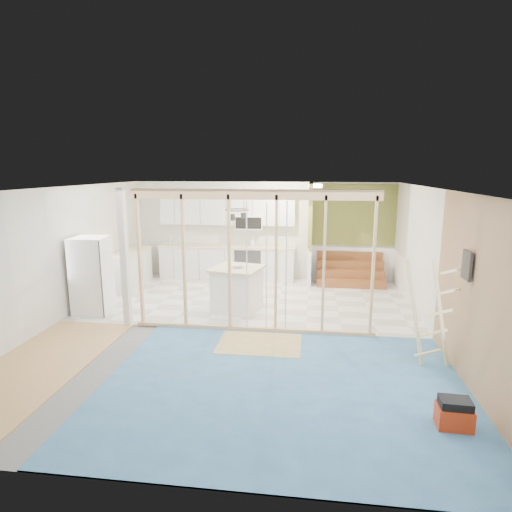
# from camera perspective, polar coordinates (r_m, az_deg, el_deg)

# --- Properties ---
(room) EXTENTS (7.01, 8.01, 2.61)m
(room) POSITION_cam_1_polar(r_m,az_deg,el_deg) (7.66, -2.69, -0.78)
(room) COLOR slate
(room) RESTS_ON ground
(floor_overlays) EXTENTS (7.00, 8.00, 0.03)m
(floor_overlays) POSITION_cam_1_polar(r_m,az_deg,el_deg) (8.08, -2.01, -9.67)
(floor_overlays) COLOR white
(floor_overlays) RESTS_ON room
(stud_frame) EXTENTS (4.66, 0.14, 2.60)m
(stud_frame) POSITION_cam_1_polar(r_m,az_deg,el_deg) (7.65, -4.30, 1.29)
(stud_frame) COLOR #D3AF81
(stud_frame) RESTS_ON room
(base_cabinets) EXTENTS (4.45, 2.24, 0.93)m
(base_cabinets) POSITION_cam_1_polar(r_m,az_deg,el_deg) (11.39, -7.69, -1.08)
(base_cabinets) COLOR silver
(base_cabinets) RESTS_ON room
(upper_cabinets) EXTENTS (3.60, 0.41, 0.85)m
(upper_cabinets) POSITION_cam_1_polar(r_m,az_deg,el_deg) (11.44, -3.55, 5.93)
(upper_cabinets) COLOR silver
(upper_cabinets) RESTS_ON room
(green_partition) EXTENTS (2.25, 1.51, 2.60)m
(green_partition) POSITION_cam_1_polar(r_m,az_deg,el_deg) (11.23, 10.97, 1.12)
(green_partition) COLOR olive
(green_partition) RESTS_ON room
(pot_rack) EXTENTS (0.52, 0.52, 0.72)m
(pot_rack) POSITION_cam_1_polar(r_m,az_deg,el_deg) (9.45, -2.57, 5.83)
(pot_rack) COLOR black
(pot_rack) RESTS_ON room
(sheathing_panel) EXTENTS (0.02, 4.00, 2.60)m
(sheathing_panel) POSITION_cam_1_polar(r_m,az_deg,el_deg) (6.02, 28.29, -5.61)
(sheathing_panel) COLOR tan
(sheathing_panel) RESTS_ON room
(electrical_panel) EXTENTS (0.04, 0.30, 0.40)m
(electrical_panel) POSITION_cam_1_polar(r_m,az_deg,el_deg) (6.46, 26.31, -1.11)
(electrical_panel) COLOR #38373C
(electrical_panel) RESTS_ON room
(ceiling_light) EXTENTS (0.32, 0.32, 0.08)m
(ceiling_light) POSITION_cam_1_polar(r_m,az_deg,el_deg) (10.38, 7.93, 9.25)
(ceiling_light) COLOR #FFEABF
(ceiling_light) RESTS_ON room
(fridge) EXTENTS (0.74, 0.72, 1.59)m
(fridge) POSITION_cam_1_polar(r_m,az_deg,el_deg) (9.34, -20.99, -2.47)
(fridge) COLOR white
(fridge) RESTS_ON room
(island) EXTENTS (1.15, 1.15, 0.94)m
(island) POSITION_cam_1_polar(r_m,az_deg,el_deg) (8.94, -2.51, -4.48)
(island) COLOR white
(island) RESTS_ON room
(bowl) EXTENTS (0.29, 0.29, 0.06)m
(bowl) POSITION_cam_1_polar(r_m,az_deg,el_deg) (8.82, -2.36, -1.33)
(bowl) COLOR white
(bowl) RESTS_ON island
(soap_bottle_a) EXTENTS (0.11, 0.11, 0.28)m
(soap_bottle_a) POSITION_cam_1_polar(r_m,az_deg,el_deg) (11.89, -11.46, 2.29)
(soap_bottle_a) COLOR #ACB3C0
(soap_bottle_a) RESTS_ON base_cabinets
(soap_bottle_b) EXTENTS (0.10, 0.10, 0.20)m
(soap_bottle_b) POSITION_cam_1_polar(r_m,az_deg,el_deg) (11.43, -0.43, 1.94)
(soap_bottle_b) COLOR white
(soap_bottle_b) RESTS_ON base_cabinets
(toolbox) EXTENTS (0.40, 0.30, 0.36)m
(toolbox) POSITION_cam_1_polar(r_m,az_deg,el_deg) (5.69, 24.93, -18.60)
(toolbox) COLOR #B32E10
(toolbox) RESTS_ON room
(ladder) EXTENTS (0.89, 0.11, 1.66)m
(ladder) POSITION_cam_1_polar(r_m,az_deg,el_deg) (6.84, 22.29, -7.08)
(ladder) COLOR beige
(ladder) RESTS_ON room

